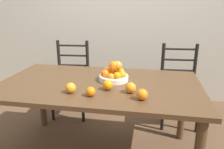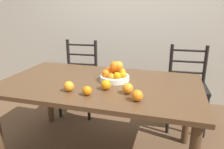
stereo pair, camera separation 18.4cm
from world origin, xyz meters
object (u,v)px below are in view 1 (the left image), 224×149
at_px(orange_loose_2, 91,92).
at_px(chair_right, 179,85).
at_px(fruit_bowl, 114,74).
at_px(chair_left, 71,79).
at_px(orange_loose_0, 142,94).
at_px(orange_loose_4, 71,88).
at_px(orange_loose_1, 131,88).
at_px(orange_loose_3, 108,85).

bearing_deg(orange_loose_2, chair_right, 54.27).
xyz_separation_m(fruit_bowl, chair_left, (-0.67, 0.68, -0.31)).
distance_m(orange_loose_0, orange_loose_4, 0.54).
xyz_separation_m(fruit_bowl, orange_loose_4, (-0.27, -0.35, -0.02)).
xyz_separation_m(orange_loose_1, chair_right, (0.48, 0.95, -0.30)).
distance_m(orange_loose_3, orange_loose_4, 0.29).
xyz_separation_m(orange_loose_1, orange_loose_2, (-0.28, -0.12, -0.01)).
bearing_deg(fruit_bowl, orange_loose_2, -105.54).
height_order(orange_loose_2, chair_left, chair_left).
xyz_separation_m(orange_loose_2, orange_loose_3, (0.10, 0.15, 0.00)).
height_order(orange_loose_3, orange_loose_4, same).
relative_size(orange_loose_1, orange_loose_3, 1.03).
bearing_deg(orange_loose_4, fruit_bowl, 51.81).
xyz_separation_m(fruit_bowl, orange_loose_1, (0.18, -0.26, -0.01)).
distance_m(orange_loose_1, chair_right, 1.10).
relative_size(orange_loose_0, orange_loose_1, 0.98).
height_order(orange_loose_2, orange_loose_4, orange_loose_4).
bearing_deg(orange_loose_0, orange_loose_2, -179.62).
xyz_separation_m(orange_loose_2, chair_left, (-0.56, 1.06, -0.29)).
distance_m(orange_loose_2, chair_right, 1.34).
distance_m(orange_loose_4, chair_right, 1.42).
bearing_deg(orange_loose_4, chair_left, 110.98).
bearing_deg(fruit_bowl, orange_loose_4, -128.19).
bearing_deg(chair_right, chair_left, 176.45).
relative_size(orange_loose_0, orange_loose_2, 1.13).
relative_size(orange_loose_3, orange_loose_4, 1.00).
bearing_deg(chair_left, orange_loose_0, -53.37).
relative_size(orange_loose_2, chair_right, 0.08).
distance_m(fruit_bowl, orange_loose_4, 0.44).
height_order(orange_loose_0, orange_loose_2, orange_loose_0).
bearing_deg(fruit_bowl, orange_loose_1, -56.27).
relative_size(fruit_bowl, orange_loose_2, 3.70).
relative_size(fruit_bowl, chair_left, 0.28).
bearing_deg(chair_left, orange_loose_1, -53.09).
relative_size(fruit_bowl, orange_loose_4, 3.30).
height_order(fruit_bowl, chair_left, chair_left).
distance_m(chair_left, chair_right, 1.33).
relative_size(fruit_bowl, orange_loose_1, 3.21).
relative_size(orange_loose_1, orange_loose_4, 1.03).
distance_m(orange_loose_0, chair_left, 1.45).
bearing_deg(chair_left, orange_loose_2, -66.95).
height_order(orange_loose_2, orange_loose_3, orange_loose_3).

